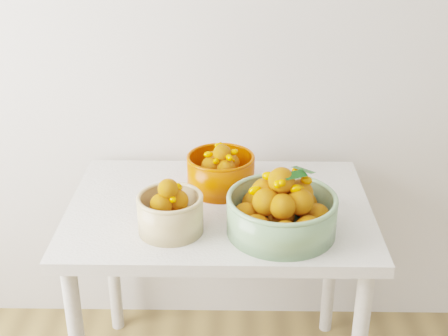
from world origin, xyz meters
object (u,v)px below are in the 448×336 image
Objects in this scene: bowl_green at (281,210)px; bowl_orange at (221,171)px; bowl_cream at (170,212)px; table at (219,230)px.

bowl_green is 0.34m from bowl_orange.
bowl_green is 1.29× the size of bowl_orange.
table is at bearing 48.05° from bowl_cream.
bowl_cream is (-0.15, -0.16, 0.16)m from table.
table is 3.36× the size of bowl_orange.
bowl_cream reaches higher than table.
bowl_cream is 0.34m from bowl_green.
bowl_green is (0.34, -0.00, 0.01)m from bowl_cream.
bowl_green reaches higher than table.
bowl_green reaches higher than bowl_orange.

